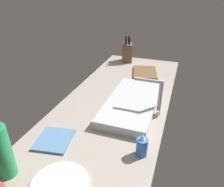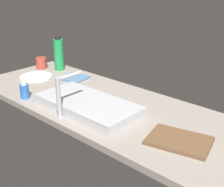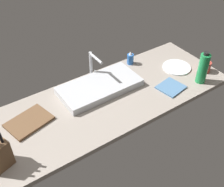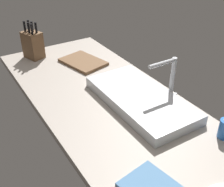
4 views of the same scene
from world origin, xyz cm
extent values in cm
cube|color=gray|center=(0.00, 0.00, 1.75)|extent=(185.99, 67.74, 3.50)
cube|color=#B7BABF|center=(1.23, 11.96, 6.12)|extent=(59.87, 29.41, 5.24)
cylinder|color=#B7BABF|center=(4.39, 28.87, 14.56)|extent=(2.40, 2.40, 22.12)
cylinder|color=#B7BABF|center=(4.39, 21.13, 24.62)|extent=(2.00, 15.48, 2.00)
cylinder|color=#B7BABF|center=(7.89, 28.87, 5.50)|extent=(1.60, 1.60, 4.00)
cube|color=brown|center=(-55.09, 8.63, 4.40)|extent=(31.28, 25.24, 1.80)
cylinder|color=blue|center=(40.52, 26.60, 7.84)|extent=(5.41, 5.41, 8.67)
cone|color=silver|center=(40.52, 26.60, 13.57)|extent=(2.98, 2.98, 2.80)
cylinder|color=#1E8E47|center=(69.78, -23.18, 15.33)|extent=(7.46, 7.46, 23.66)
cylinder|color=black|center=(69.78, -23.18, 28.26)|extent=(4.10, 4.10, 2.20)
cylinder|color=white|center=(67.84, -0.33, 4.10)|extent=(22.75, 22.75, 1.20)
cube|color=teal|center=(45.73, -16.64, 4.10)|extent=(20.51, 19.37, 1.20)
cylinder|color=#B23D33|center=(83.11, -15.87, 7.76)|extent=(8.34, 8.34, 8.51)
camera|label=1|loc=(115.18, 38.32, 75.27)|focal=34.41mm
camera|label=2|loc=(-113.26, 117.03, 75.87)|focal=49.12mm
camera|label=3|loc=(-84.16, -128.64, 135.43)|focal=45.65mm
camera|label=4|loc=(96.45, -63.71, 84.20)|focal=46.53mm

